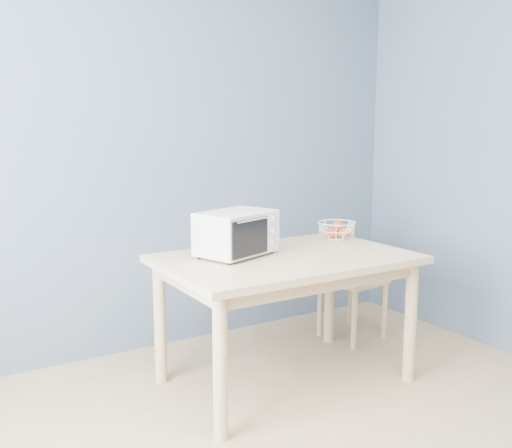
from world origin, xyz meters
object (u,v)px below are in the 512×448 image
fruit_basket (336,230)px  toaster_oven (235,233)px  dining_chair (349,282)px  dining_table (286,273)px

fruit_basket → toaster_oven: bearing=-172.9°
dining_chair → toaster_oven: bearing=-174.1°
dining_table → fruit_basket: fruit_basket is taller
fruit_basket → dining_chair: 0.52m
dining_table → fruit_basket: size_ratio=5.33×
dining_table → dining_chair: (0.81, 0.39, -0.26)m
toaster_oven → fruit_basket: size_ratio=1.91×
dining_table → fruit_basket: 0.62m
dining_table → dining_chair: bearing=25.8°
fruit_basket → dining_chair: size_ratio=0.33×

